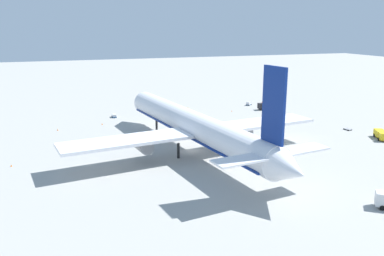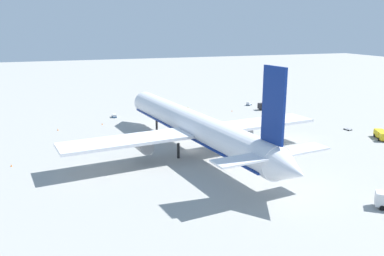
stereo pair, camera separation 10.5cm
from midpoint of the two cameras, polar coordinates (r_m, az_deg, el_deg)
name	(u,v)px [view 1 (the left image)]	position (r m, az deg, el deg)	size (l,w,h in m)	color
ground_plane	(192,151)	(102.85, -0.05, -3.32)	(600.00, 600.00, 0.00)	#9E9E99
airliner	(194,126)	(99.83, 0.27, 0.32)	(80.16, 67.72, 24.54)	white
service_truck_2	(266,105)	(156.09, 10.53, 3.21)	(2.85, 5.84, 3.10)	black
service_truck_3	(381,134)	(125.62, 25.43, -0.82)	(7.13, 5.32, 2.38)	yellow
baggage_cart_0	(348,129)	(132.59, 21.37, -0.15)	(2.97, 1.74, 0.40)	gray
baggage_cart_1	(249,103)	(163.76, 8.10, 3.50)	(2.50, 2.85, 1.39)	#26598C
baggage_cart_2	(114,115)	(143.29, -11.11, 1.77)	(3.60, 1.60, 1.16)	#26598C
ground_worker_0	(262,104)	(163.73, 9.99, 3.46)	(0.52, 0.52, 1.69)	#3F3F47
ground_worker_2	(188,109)	(150.63, -0.63, 2.72)	(0.52, 0.52, 1.61)	black
ground_worker_3	(192,112)	(146.30, -0.01, 2.37)	(0.52, 0.52, 1.62)	#3F3F47
traffic_cone_0	(232,111)	(151.01, 5.70, 2.47)	(0.36, 0.36, 0.55)	orange
traffic_cone_1	(102,124)	(133.35, -12.78, 0.58)	(0.36, 0.36, 0.55)	orange
traffic_cone_2	(173,115)	(142.55, -2.83, 1.81)	(0.36, 0.36, 0.55)	orange
traffic_cone_3	(11,166)	(100.58, -24.48, -4.91)	(0.36, 0.36, 0.55)	orange
traffic_cone_4	(58,130)	(129.63, -18.69, -0.23)	(0.36, 0.36, 0.55)	orange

